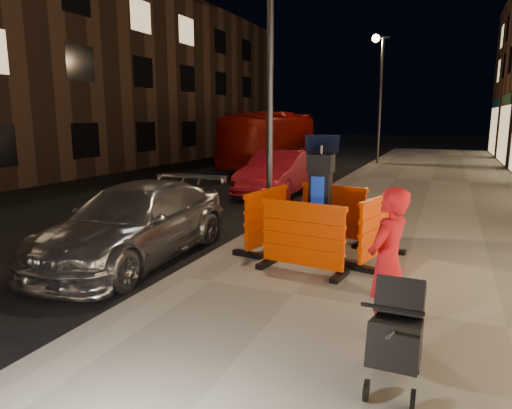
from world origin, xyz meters
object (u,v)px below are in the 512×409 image
at_px(barrier_front, 303,237).
at_px(man, 387,264).
at_px(barrier_bldgside, 377,229).
at_px(bus_doubledecker, 273,166).
at_px(barrier_kerbside, 267,219).
at_px(barrier_back, 333,213).
at_px(car_silver, 137,258).
at_px(car_red, 279,194).
at_px(stroller, 396,336).
at_px(parking_kiosk, 320,199).

relative_size(barrier_front, man, 0.85).
height_order(barrier_front, barrier_bldgside, same).
xyz_separation_m(bus_doubledecker, man, (7.58, -16.73, 0.95)).
bearing_deg(man, barrier_kerbside, -117.05).
relative_size(barrier_back, car_silver, 0.31).
bearing_deg(barrier_kerbside, car_silver, 126.16).
distance_m(barrier_back, car_red, 6.13).
height_order(barrier_front, bus_doubledecker, bus_doubledecker).
bearing_deg(car_red, man, -63.89).
bearing_deg(man, car_red, -132.92).
distance_m(barrier_front, car_silver, 3.07).
bearing_deg(barrier_front, barrier_back, 97.08).
relative_size(man, stroller, 1.77).
distance_m(barrier_back, man, 3.82).
distance_m(car_silver, bus_doubledecker, 15.48).
distance_m(barrier_kerbside, stroller, 4.33).
xyz_separation_m(barrier_front, car_silver, (-3.00, -0.05, -0.68)).
height_order(barrier_bldgside, car_silver, barrier_bldgside).
distance_m(parking_kiosk, stroller, 3.87).
bearing_deg(barrier_bldgside, stroller, -155.26).
xyz_separation_m(barrier_kerbside, man, (2.36, -2.59, 0.27)).
height_order(parking_kiosk, bus_doubledecker, parking_kiosk).
relative_size(barrier_back, stroller, 1.50).
distance_m(barrier_front, man, 2.18).
xyz_separation_m(man, stroller, (0.20, -0.90, -0.35)).
distance_m(parking_kiosk, barrier_back, 1.04).
distance_m(parking_kiosk, car_red, 7.03).
relative_size(barrier_back, bus_doubledecker, 0.14).
bearing_deg(stroller, man, 103.16).
height_order(car_silver, stroller, stroller).
distance_m(parking_kiosk, barrier_kerbside, 1.04).
bearing_deg(barrier_front, barrier_kerbside, 142.08).
height_order(car_red, man, man).
xyz_separation_m(barrier_back, man, (1.41, -3.54, 0.27)).
relative_size(barrier_kerbside, car_red, 0.32).
relative_size(barrier_bldgside, car_silver, 0.31).
xyz_separation_m(barrier_kerbside, car_silver, (-2.05, -1.00, -0.68)).
bearing_deg(bus_doubledecker, barrier_back, -69.64).
relative_size(parking_kiosk, man, 1.18).
height_order(parking_kiosk, barrier_front, parking_kiosk).
xyz_separation_m(car_red, stroller, (4.60, -9.75, 0.60)).
bearing_deg(barrier_bldgside, car_silver, 118.32).
height_order(barrier_kerbside, barrier_bldgside, same).
height_order(barrier_bldgside, man, man).
distance_m(barrier_front, car_red, 7.84).
bearing_deg(stroller, barrier_kerbside, 126.87).
distance_m(barrier_kerbside, barrier_bldgside, 1.90).
distance_m(car_red, man, 9.93).
xyz_separation_m(barrier_back, car_red, (-3.00, 5.31, -0.68)).
xyz_separation_m(parking_kiosk, car_red, (-3.00, 6.26, -1.09)).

